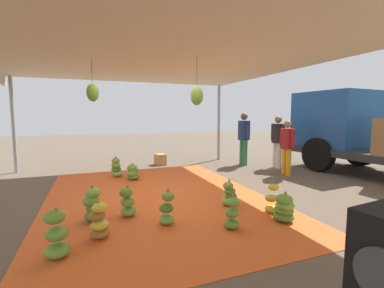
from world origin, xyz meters
name	(u,v)px	position (x,y,z in m)	size (l,w,h in m)	color
ground_plane	(277,184)	(0.00, 3.00, 0.00)	(40.00, 40.00, 0.00)	brown
tarp_orange	(157,197)	(0.00, 0.00, 0.01)	(5.91, 4.21, 0.01)	#E05B23
tent_canopy	(150,58)	(0.00, -0.09, 2.77)	(8.00, 7.00, 2.85)	#9EA0A5
banana_bunch_0	(167,209)	(1.41, -0.17, 0.24)	(0.34, 0.34, 0.56)	#75A83D
banana_bunch_1	(272,199)	(1.58, 1.64, 0.24)	(0.27, 0.27, 0.57)	gold
banana_bunch_2	(133,172)	(-1.67, -0.23, 0.20)	(0.44, 0.45, 0.44)	#60932D
banana_bunch_3	(93,206)	(0.87, -1.22, 0.26)	(0.41, 0.40, 0.57)	#477523
banana_bunch_4	(99,222)	(1.53, -1.15, 0.24)	(0.36, 0.36, 0.55)	#996628
banana_bunch_5	(229,194)	(0.98, 1.14, 0.22)	(0.33, 0.38, 0.49)	#75A83D
banana_bunch_6	(128,203)	(0.88, -0.69, 0.24)	(0.33, 0.32, 0.53)	#75A83D
banana_bunch_7	(56,236)	(1.87, -1.63, 0.27)	(0.37, 0.35, 0.60)	#60932D
banana_bunch_8	(232,214)	(1.90, 0.69, 0.22)	(0.30, 0.30, 0.52)	#518428
banana_bunch_9	(284,209)	(1.95, 1.59, 0.21)	(0.46, 0.46, 0.48)	#477523
banana_bunch_10	(116,168)	(-2.17, -0.60, 0.25)	(0.41, 0.39, 0.56)	#75A83D
worker_0	(287,144)	(-0.71, 3.88, 0.89)	(0.56, 0.34, 1.53)	orange
worker_1	(278,138)	(-1.67, 4.33, 0.97)	(0.61, 0.37, 1.65)	silver
worker_2	(244,135)	(-2.49, 3.59, 1.02)	(0.64, 0.39, 1.75)	#337A4C
crate_0	(160,159)	(-3.54, 0.97, 0.18)	(0.41, 0.30, 0.36)	#B78947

